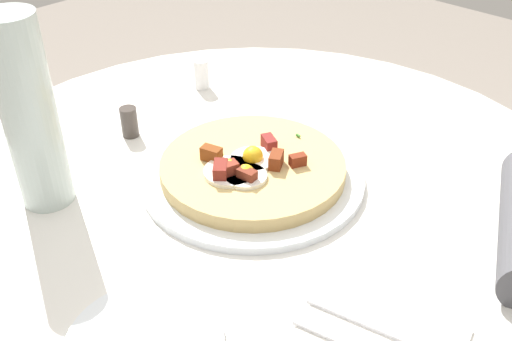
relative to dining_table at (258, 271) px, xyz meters
The scene contains 7 objects.
dining_table is the anchor object (origin of this frame).
pizza_plate 0.18m from the dining_table, 84.72° to the left, with size 0.33×0.33×0.01m, color white.
breakfast_pizza 0.20m from the dining_table, 99.42° to the left, with size 0.27×0.27×0.05m.
fork 0.36m from the dining_table, 110.60° to the right, with size 0.18×0.01×0.01m, color silver.
water_bottle 0.44m from the dining_table, 140.67° to the left, with size 0.07×0.07×0.27m, color silver.
salt_shaker 0.39m from the dining_table, 62.65° to the left, with size 0.03×0.03×0.06m, color white.
pepper_shaker 0.33m from the dining_table, 100.91° to the left, with size 0.03×0.03×0.05m, color #3F3833.
Camera 1 is at (-0.52, -0.49, 1.26)m, focal length 41.68 mm.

